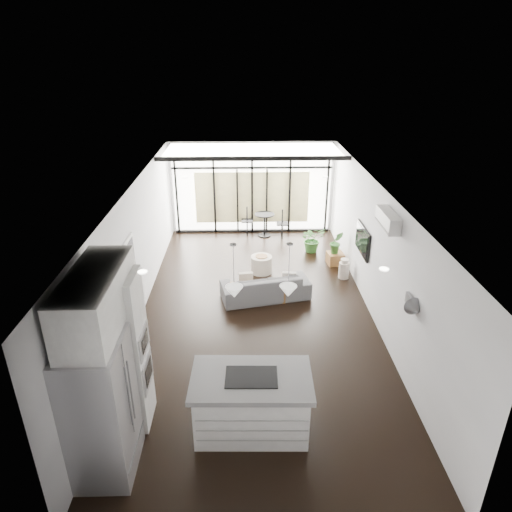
{
  "coord_description": "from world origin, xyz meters",
  "views": [
    {
      "loc": [
        -0.23,
        -8.56,
        5.3
      ],
      "look_at": [
        0.0,
        0.3,
        1.25
      ],
      "focal_mm": 32.0,
      "sensor_mm": 36.0,
      "label": 1
    }
  ],
  "objects_px": {
    "sofa": "(265,282)",
    "tv": "(363,240)",
    "console_bench": "(259,293)",
    "milk_can": "(344,268)",
    "pouf": "(261,264)",
    "island": "(251,403)",
    "fridge": "(100,409)"
  },
  "relations": [
    {
      "from": "sofa",
      "to": "tv",
      "type": "height_order",
      "value": "tv"
    },
    {
      "from": "console_bench",
      "to": "milk_can",
      "type": "bearing_deg",
      "value": 25.94
    },
    {
      "from": "sofa",
      "to": "milk_can",
      "type": "bearing_deg",
      "value": -167.19
    },
    {
      "from": "sofa",
      "to": "pouf",
      "type": "height_order",
      "value": "sofa"
    },
    {
      "from": "sofa",
      "to": "tv",
      "type": "distance_m",
      "value": 2.43
    },
    {
      "from": "island",
      "to": "fridge",
      "type": "relative_size",
      "value": 0.87
    },
    {
      "from": "fridge",
      "to": "pouf",
      "type": "relative_size",
      "value": 3.7
    },
    {
      "from": "pouf",
      "to": "milk_can",
      "type": "height_order",
      "value": "milk_can"
    },
    {
      "from": "tv",
      "to": "island",
      "type": "bearing_deg",
      "value": -121.4
    },
    {
      "from": "island",
      "to": "milk_can",
      "type": "distance_m",
      "value": 5.51
    },
    {
      "from": "sofa",
      "to": "milk_can",
      "type": "xyz_separation_m",
      "value": [
        2.02,
        0.95,
        -0.13
      ]
    },
    {
      "from": "console_bench",
      "to": "milk_can",
      "type": "distance_m",
      "value": 2.45
    },
    {
      "from": "tv",
      "to": "fridge",
      "type": "bearing_deg",
      "value": -133.05
    },
    {
      "from": "milk_can",
      "to": "fridge",
      "type": "bearing_deg",
      "value": -128.22
    },
    {
      "from": "fridge",
      "to": "sofa",
      "type": "distance_m",
      "value": 5.25
    },
    {
      "from": "sofa",
      "to": "milk_can",
      "type": "relative_size",
      "value": 3.89
    },
    {
      "from": "milk_can",
      "to": "tv",
      "type": "distance_m",
      "value": 1.25
    },
    {
      "from": "sofa",
      "to": "tv",
      "type": "bearing_deg",
      "value": 175.21
    },
    {
      "from": "console_bench",
      "to": "pouf",
      "type": "height_order",
      "value": "pouf"
    },
    {
      "from": "fridge",
      "to": "tv",
      "type": "bearing_deg",
      "value": 46.95
    },
    {
      "from": "fridge",
      "to": "tv",
      "type": "xyz_separation_m",
      "value": [
        4.61,
        4.94,
        0.28
      ]
    },
    {
      "from": "pouf",
      "to": "tv",
      "type": "bearing_deg",
      "value": -24.34
    },
    {
      "from": "pouf",
      "to": "milk_can",
      "type": "relative_size",
      "value": 1.06
    },
    {
      "from": "island",
      "to": "milk_can",
      "type": "bearing_deg",
      "value": 65.59
    },
    {
      "from": "fridge",
      "to": "tv",
      "type": "relative_size",
      "value": 1.85
    },
    {
      "from": "pouf",
      "to": "milk_can",
      "type": "bearing_deg",
      "value": -10.32
    },
    {
      "from": "island",
      "to": "sofa",
      "type": "height_order",
      "value": "island"
    },
    {
      "from": "sofa",
      "to": "pouf",
      "type": "distance_m",
      "value": 1.34
    },
    {
      "from": "pouf",
      "to": "tv",
      "type": "relative_size",
      "value": 0.5
    },
    {
      "from": "fridge",
      "to": "milk_can",
      "type": "height_order",
      "value": "fridge"
    },
    {
      "from": "island",
      "to": "tv",
      "type": "bearing_deg",
      "value": 60.18
    },
    {
      "from": "console_bench",
      "to": "milk_can",
      "type": "relative_size",
      "value": 2.55
    }
  ]
}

